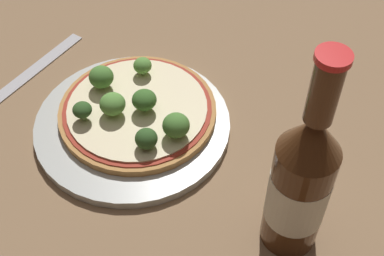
# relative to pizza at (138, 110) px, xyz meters

# --- Properties ---
(ground_plane) EXTENTS (3.00, 3.00, 0.00)m
(ground_plane) POSITION_rel_pizza_xyz_m (0.02, -0.01, -0.02)
(ground_plane) COLOR #846647
(plate) EXTENTS (0.25, 0.25, 0.01)m
(plate) POSITION_rel_pizza_xyz_m (0.01, -0.01, -0.01)
(plate) COLOR #B2B7B2
(plate) RESTS_ON ground_plane
(pizza) EXTENTS (0.20, 0.20, 0.01)m
(pizza) POSITION_rel_pizza_xyz_m (0.00, 0.00, 0.00)
(pizza) COLOR #B77F42
(pizza) RESTS_ON plate
(broccoli_floret_0) EXTENTS (0.03, 0.03, 0.03)m
(broccoli_floret_0) POSITION_rel_pizza_xyz_m (0.07, 0.01, 0.02)
(broccoli_floret_0) COLOR #7A9E5B
(broccoli_floret_0) RESTS_ON pizza
(broccoli_floret_1) EXTENTS (0.02, 0.02, 0.03)m
(broccoli_floret_1) POSITION_rel_pizza_xyz_m (-0.02, -0.06, 0.02)
(broccoli_floret_1) COLOR #7A9E5B
(broccoli_floret_1) RESTS_ON pizza
(broccoli_floret_2) EXTENTS (0.03, 0.03, 0.03)m
(broccoli_floret_2) POSITION_rel_pizza_xyz_m (0.06, -0.03, 0.02)
(broccoli_floret_2) COLOR #7A9E5B
(broccoli_floret_2) RESTS_ON pizza
(broccoli_floret_3) EXTENTS (0.02, 0.02, 0.02)m
(broccoli_floret_3) POSITION_rel_pizza_xyz_m (-0.04, 0.04, 0.02)
(broccoli_floret_3) COLOR #7A9E5B
(broccoli_floret_3) RESTS_ON pizza
(broccoli_floret_4) EXTENTS (0.03, 0.03, 0.03)m
(broccoli_floret_4) POSITION_rel_pizza_xyz_m (-0.01, -0.03, 0.02)
(broccoli_floret_4) COLOR #7A9E5B
(broccoli_floret_4) RESTS_ON pizza
(broccoli_floret_5) EXTENTS (0.03, 0.03, 0.03)m
(broccoli_floret_5) POSITION_rel_pizza_xyz_m (0.01, 0.00, 0.02)
(broccoli_floret_5) COLOR #7A9E5B
(broccoli_floret_5) RESTS_ON pizza
(broccoli_floret_6) EXTENTS (0.03, 0.03, 0.03)m
(broccoli_floret_6) POSITION_rel_pizza_xyz_m (-0.06, -0.01, 0.02)
(broccoli_floret_6) COLOR #7A9E5B
(broccoli_floret_6) RESTS_ON pizza
(beer_bottle) EXTENTS (0.06, 0.06, 0.26)m
(beer_bottle) POSITION_rel_pizza_xyz_m (0.24, 0.02, 0.08)
(beer_bottle) COLOR #472814
(beer_bottle) RESTS_ON ground_plane
(fork) EXTENTS (0.06, 0.17, 0.00)m
(fork) POSITION_rel_pizza_xyz_m (-0.17, -0.05, -0.02)
(fork) COLOR #B2B2B7
(fork) RESTS_ON ground_plane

